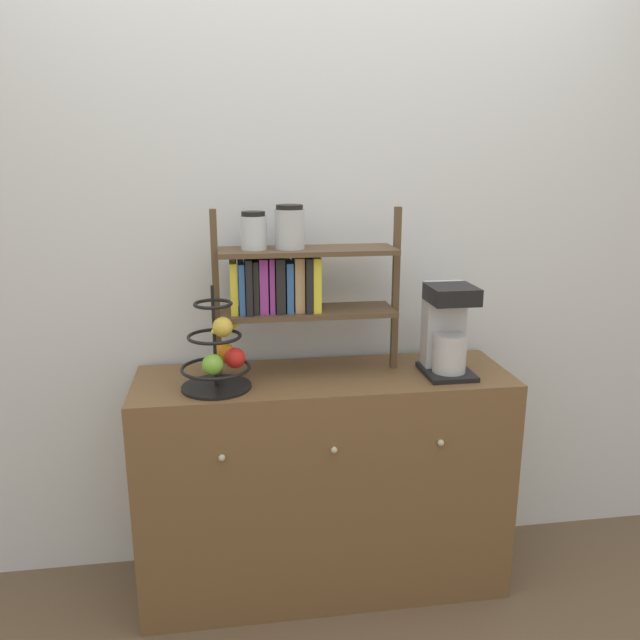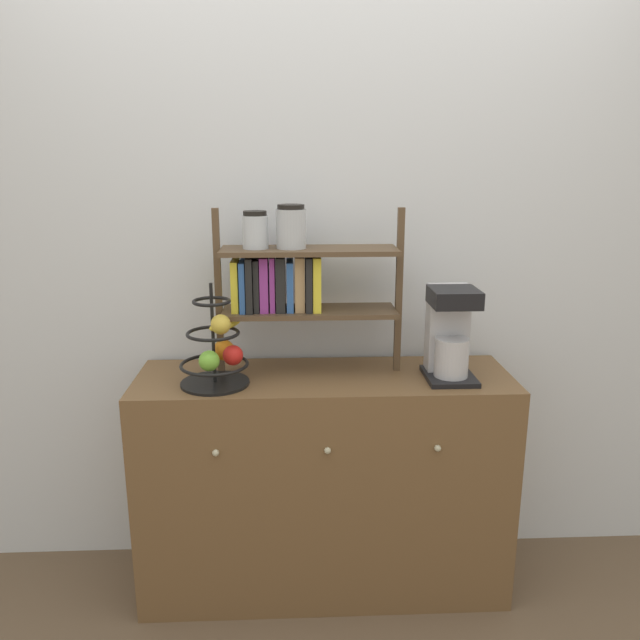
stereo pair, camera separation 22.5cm
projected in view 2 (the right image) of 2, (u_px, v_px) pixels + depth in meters
ground_plane at (327, 617)px, 2.32m from camera, size 12.00×12.00×0.00m
wall_back at (321, 251)px, 2.45m from camera, size 7.00×0.05×2.60m
sideboard at (324, 482)px, 2.42m from camera, size 1.39×0.45×0.87m
coffee_maker at (450, 333)px, 2.26m from camera, size 0.17×0.22×0.34m
fruit_stand at (218, 351)px, 2.19m from camera, size 0.24×0.24×0.37m
shelf_hutch at (288, 273)px, 2.26m from camera, size 0.69×0.20×0.62m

